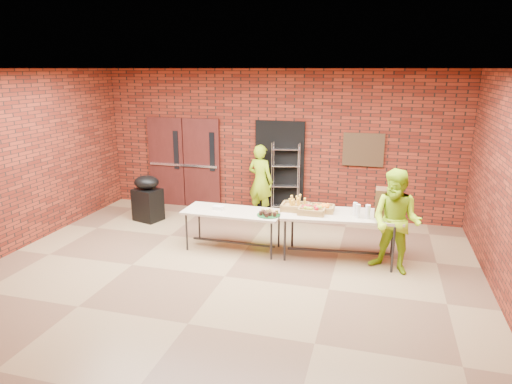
% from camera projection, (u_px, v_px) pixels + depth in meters
% --- Properties ---
extents(room, '(8.08, 7.08, 3.28)m').
position_uv_depth(room, '(223.00, 179.00, 6.83)').
color(room, brown).
rests_on(room, ground).
extents(double_doors, '(1.78, 0.12, 2.10)m').
position_uv_depth(double_doors, '(184.00, 162.00, 10.74)').
color(double_doors, '#411612').
rests_on(double_doors, room).
extents(dark_doorway, '(1.10, 0.06, 2.10)m').
position_uv_depth(dark_doorway, '(279.00, 168.00, 10.17)').
color(dark_doorway, black).
rests_on(dark_doorway, room).
extents(bronze_plaque, '(0.85, 0.04, 0.70)m').
position_uv_depth(bronze_plaque, '(363.00, 150.00, 9.56)').
color(bronze_plaque, '#3F2C19').
rests_on(bronze_plaque, room).
extents(wire_rack, '(0.63, 0.32, 1.64)m').
position_uv_depth(wire_rack, '(285.00, 180.00, 10.06)').
color(wire_rack, silver).
rests_on(wire_rack, room).
extents(table_left, '(1.78, 0.76, 0.73)m').
position_uv_depth(table_left, '(233.00, 214.00, 8.21)').
color(table_left, '#C4B495').
rests_on(table_left, room).
extents(table_right, '(2.08, 1.06, 0.82)m').
position_uv_depth(table_right, '(340.00, 217.00, 7.75)').
color(table_right, '#C4B495').
rests_on(table_right, room).
extents(basket_bananas, '(0.47, 0.36, 0.15)m').
position_uv_depth(basket_bananas, '(295.00, 207.00, 7.91)').
color(basket_bananas, '#A78443').
rests_on(basket_bananas, table_right).
extents(basket_oranges, '(0.42, 0.32, 0.13)m').
position_uv_depth(basket_oranges, '(322.00, 208.00, 7.84)').
color(basket_oranges, '#A78443').
rests_on(basket_oranges, table_right).
extents(basket_apples, '(0.45, 0.35, 0.14)m').
position_uv_depth(basket_apples, '(312.00, 210.00, 7.71)').
color(basket_apples, '#A78443').
rests_on(basket_apples, table_right).
extents(muffin_tray, '(0.41, 0.41, 0.10)m').
position_uv_depth(muffin_tray, '(269.00, 213.00, 7.92)').
color(muffin_tray, '#144D20').
rests_on(muffin_tray, table_left).
extents(napkin_box, '(0.20, 0.13, 0.07)m').
position_uv_depth(napkin_box, '(218.00, 208.00, 8.25)').
color(napkin_box, silver).
rests_on(napkin_box, table_left).
extents(coffee_dispenser, '(0.35, 0.32, 0.46)m').
position_uv_depth(coffee_dispenser, '(386.00, 202.00, 7.55)').
color(coffee_dispenser, brown).
rests_on(coffee_dispenser, table_right).
extents(cup_stack_front, '(0.08, 0.08, 0.23)m').
position_uv_depth(cup_stack_front, '(358.00, 211.00, 7.48)').
color(cup_stack_front, silver).
rests_on(cup_stack_front, table_right).
extents(cup_stack_mid, '(0.08, 0.08, 0.23)m').
position_uv_depth(cup_stack_mid, '(368.00, 212.00, 7.44)').
color(cup_stack_mid, silver).
rests_on(cup_stack_mid, table_right).
extents(cup_stack_back, '(0.07, 0.07, 0.22)m').
position_uv_depth(cup_stack_back, '(355.00, 209.00, 7.62)').
color(cup_stack_back, silver).
rests_on(cup_stack_back, table_right).
extents(covered_grill, '(0.65, 0.59, 1.00)m').
position_uv_depth(covered_grill, '(148.00, 198.00, 9.82)').
color(covered_grill, black).
rests_on(covered_grill, room).
extents(volunteer_woman, '(0.68, 0.54, 1.62)m').
position_uv_depth(volunteer_woman, '(260.00, 181.00, 9.99)').
color(volunteer_woman, '#9DD017').
rests_on(volunteer_woman, room).
extents(volunteer_man, '(1.00, 0.90, 1.69)m').
position_uv_depth(volunteer_man, '(396.00, 222.00, 7.24)').
color(volunteer_man, '#9DD017').
rests_on(volunteer_man, room).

